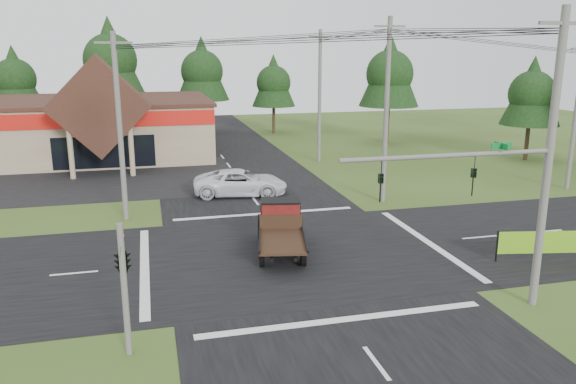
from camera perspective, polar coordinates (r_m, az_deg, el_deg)
name	(u,v)px	position (r m, az deg, el deg)	size (l,w,h in m)	color
ground	(295,254)	(27.08, 0.68, -6.33)	(120.00, 120.00, 0.00)	#344719
road_ns	(295,254)	(27.08, 0.68, -6.31)	(12.00, 120.00, 0.02)	black
road_ew	(295,254)	(27.08, 0.68, -6.31)	(120.00, 12.00, 0.02)	black
parking_apron	(46,182)	(45.16, -23.34, 0.91)	(28.00, 14.00, 0.02)	black
cvs_building	(42,127)	(55.27, -23.73, 6.03)	(30.40, 18.20, 9.19)	gray
traffic_signal_mast	(505,196)	(21.61, 21.14, -0.36)	(8.12, 0.24, 7.00)	#595651
traffic_signal_corner	(122,249)	(18.23, -16.54, -5.55)	(0.53, 2.48, 4.40)	#595651
utility_pole_nr	(549,160)	(22.37, 24.96, 2.93)	(2.00, 0.30, 11.00)	#595651
utility_pole_nw	(120,126)	(32.81, -16.74, 6.41)	(2.00, 0.30, 10.50)	#595651
utility_pole_ne	(386,110)	(35.78, 9.97, 8.21)	(2.00, 0.30, 11.50)	#595651
utility_pole_far	(576,114)	(43.44, 27.20, 7.03)	(2.00, 0.30, 10.20)	#595651
utility_pole_n	(320,95)	(48.86, 3.23, 9.78)	(2.00, 0.30, 11.20)	#595651
tree_row_b	(14,77)	(67.93, -26.03, 10.45)	(5.60, 5.60, 10.10)	#332316
tree_row_c	(110,58)	(65.61, -17.64, 12.89)	(7.28, 7.28, 13.13)	#332316
tree_row_d	(202,69)	(66.86, -8.73, 12.23)	(6.16, 6.16, 11.11)	#332316
tree_row_e	(274,81)	(66.21, -1.48, 11.21)	(5.04, 5.04, 9.09)	#332316
tree_side_ne	(390,71)	(59.80, 10.30, 11.96)	(6.16, 6.16, 11.11)	#332316
tree_side_e_near	(532,91)	(53.62, 23.56, 9.35)	(5.04, 5.04, 9.09)	#332316
antique_flatbed_truck	(281,229)	(26.86, -0.68, -3.80)	(2.18, 5.72, 2.39)	#540C11
roadside_banner	(542,246)	(28.55, 24.39, -4.98)	(4.35, 0.13, 1.49)	#65A516
white_pickup	(241,183)	(37.84, -4.83, 0.97)	(2.86, 6.21, 1.73)	white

